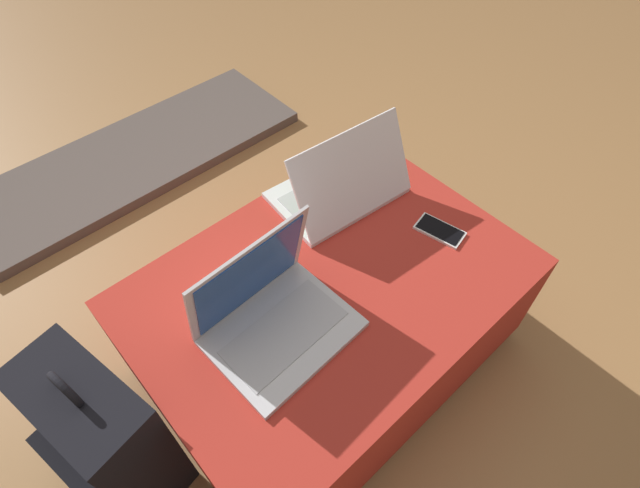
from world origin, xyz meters
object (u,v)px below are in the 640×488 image
object	(u,v)px
cell_phone	(440,230)
backpack	(105,437)
laptop_near	(272,313)
laptop_far	(342,186)

from	to	relation	value
cell_phone	backpack	bearing A→B (deg)	-23.67
laptop_near	backpack	size ratio (longest dim) A/B	0.63
laptop_far	cell_phone	distance (m)	0.30
cell_phone	backpack	world-z (taller)	backpack
laptop_far	backpack	size ratio (longest dim) A/B	0.71
laptop_far	cell_phone	xyz separation A→B (m)	(0.11, -0.27, -0.04)
laptop_near	cell_phone	world-z (taller)	laptop_near
cell_phone	laptop_near	bearing A→B (deg)	-20.50
laptop_near	laptop_far	bearing A→B (deg)	22.92
laptop_near	backpack	xyz separation A→B (m)	(-0.44, 0.12, -0.23)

